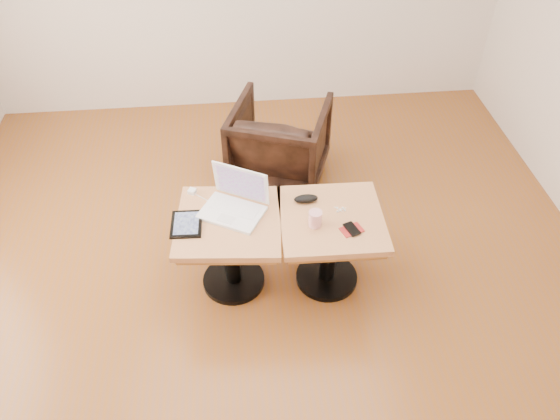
{
  "coord_description": "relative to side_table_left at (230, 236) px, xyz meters",
  "views": [
    {
      "loc": [
        -0.13,
        -2.33,
        2.75
      ],
      "look_at": [
        0.1,
        0.01,
        0.61
      ],
      "focal_mm": 35.0,
      "sensor_mm": 36.0,
      "label": 1
    }
  ],
  "objects": [
    {
      "name": "room_shell",
      "position": [
        0.2,
        -0.01,
        0.93
      ],
      "size": [
        4.52,
        4.52,
        2.71
      ],
      "color": "brown",
      "rests_on": "ground"
    },
    {
      "name": "side_table_left",
      "position": [
        0.0,
        0.0,
        0.0
      ],
      "size": [
        0.67,
        0.67,
        0.56
      ],
      "rotation": [
        0.0,
        0.0,
        -0.09
      ],
      "color": "black",
      "rests_on": "ground"
    },
    {
      "name": "charging_adapter",
      "position": [
        -0.22,
        0.27,
        0.15
      ],
      "size": [
        0.06,
        0.06,
        0.03
      ],
      "primitive_type": "cube",
      "rotation": [
        0.0,
        0.0,
        -0.44
      ],
      "color": "white",
      "rests_on": "side_table_left"
    },
    {
      "name": "striped_cup",
      "position": [
        0.5,
        -0.09,
        0.19
      ],
      "size": [
        0.1,
        0.1,
        0.1
      ],
      "primitive_type": "cylinder",
      "rotation": [
        0.0,
        0.0,
        -0.43
      ],
      "color": "#C74557",
      "rests_on": "side_table_right"
    },
    {
      "name": "laptop",
      "position": [
        0.04,
        0.09,
        0.19
      ],
      "size": [
        0.45,
        0.41,
        0.26
      ],
      "rotation": [
        0.0,
        0.0,
        -0.5
      ],
      "color": "white",
      "rests_on": "side_table_left"
    },
    {
      "name": "phone_on_sleeve",
      "position": [
        0.7,
        -0.16,
        0.15
      ],
      "size": [
        0.15,
        0.12,
        0.02
      ],
      "rotation": [
        0.0,
        0.0,
        0.35
      ],
      "color": "maroon",
      "rests_on": "side_table_right"
    },
    {
      "name": "side_table_right",
      "position": [
        0.61,
        -0.04,
        0.0
      ],
      "size": [
        0.63,
        0.63,
        0.56
      ],
      "rotation": [
        0.0,
        0.0,
        -0.02
      ],
      "color": "black",
      "rests_on": "ground"
    },
    {
      "name": "glasses_case",
      "position": [
        0.47,
        0.12,
        0.16
      ],
      "size": [
        0.15,
        0.07,
        0.05
      ],
      "primitive_type": "ellipsoid",
      "rotation": [
        0.0,
        0.0,
        0.04
      ],
      "color": "black",
      "rests_on": "side_table_right"
    },
    {
      "name": "earbuds_tangle",
      "position": [
        0.67,
        0.02,
        0.14
      ],
      "size": [
        0.07,
        0.04,
        0.01
      ],
      "color": "white",
      "rests_on": "side_table_right"
    },
    {
      "name": "tablet",
      "position": [
        -0.24,
        -0.02,
        0.15
      ],
      "size": [
        0.19,
        0.23,
        0.02
      ],
      "rotation": [
        0.0,
        0.0,
        -0.03
      ],
      "color": "black",
      "rests_on": "side_table_left"
    },
    {
      "name": "armchair",
      "position": [
        0.41,
        1.08,
        -0.1
      ],
      "size": [
        0.88,
        0.89,
        0.64
      ],
      "primitive_type": "imported",
      "rotation": [
        0.0,
        0.0,
        2.8
      ],
      "color": "black",
      "rests_on": "ground"
    }
  ]
}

